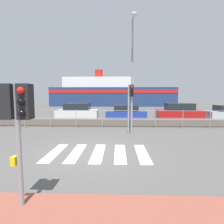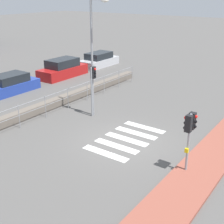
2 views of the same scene
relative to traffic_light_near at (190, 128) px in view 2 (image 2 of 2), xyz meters
The scene contains 11 objects.
ground_plane 4.24m from the traffic_light_near, 76.81° to the left, with size 160.00×160.00×0.00m, color #565451.
sidewalk_brick 2.17m from the traffic_light_near, 28.26° to the right, with size 24.00×1.80×0.12m.
crosswalk 4.31m from the traffic_light_near, 72.37° to the left, with size 4.05×2.40×0.01m.
seawall 10.15m from the traffic_light_near, 85.11° to the left, with size 21.12×0.55×0.54m.
harbor_fence 9.20m from the traffic_light_near, 84.64° to the left, with size 19.05×0.04×1.34m.
traffic_light_near is the anchor object (origin of this frame).
traffic_light_far 7.50m from the traffic_light_near, 68.93° to the left, with size 0.34×0.32×2.97m.
streetlamp 7.71m from the traffic_light_near, 67.99° to the left, with size 0.32×1.20×6.71m.
parked_car_blue 15.19m from the traffic_light_near, 79.35° to the left, with size 4.14×1.86×1.35m.
parked_car_red 17.06m from the traffic_light_near, 60.85° to the left, with size 4.54×1.86×1.56m.
parked_car_silver 20.05m from the traffic_light_near, 47.98° to the left, with size 4.41×1.84×1.35m.
Camera 2 is at (-11.62, -7.60, 6.95)m, focal length 50.00 mm.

